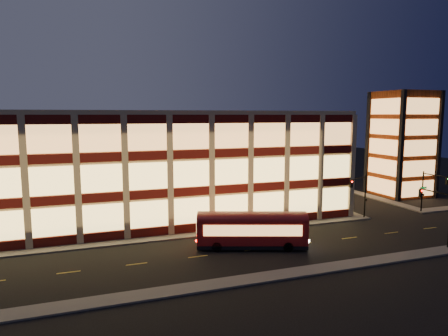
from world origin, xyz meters
name	(u,v)px	position (x,y,z in m)	size (l,w,h in m)	color
ground	(200,237)	(0.00, 0.00, 0.00)	(200.00, 200.00, 0.00)	black
sidewalk_office_south	(173,237)	(-3.00, 1.00, 0.07)	(54.00, 2.00, 0.15)	#514F4C
sidewalk_office_east	(300,195)	(23.00, 17.00, 0.07)	(2.00, 30.00, 0.15)	#514F4C
sidewalk_tower_west	(353,191)	(34.00, 17.00, 0.07)	(2.00, 30.00, 0.15)	#514F4C
sidewalk_near	(243,280)	(0.00, -13.00, 0.07)	(100.00, 2.00, 0.15)	#514F4C
office_building	(150,160)	(-2.91, 16.91, 7.25)	(50.45, 30.45, 14.50)	tan
stair_tower	(402,144)	(39.95, 11.95, 8.99)	(8.60, 8.60, 18.00)	#8C3814
traffic_signal_far	(360,190)	(22.21, 0.24, 4.11)	(3.79, 1.87, 6.00)	black
traffic_signal_right	(431,186)	(33.50, -0.62, 4.10)	(1.20, 4.37, 6.00)	black
traffic_signal_near	(439,207)	(23.50, -11.03, 4.13)	(0.32, 4.45, 6.00)	black
trolley_bus	(252,228)	(4.13, -5.30, 2.15)	(11.76, 6.56, 3.88)	#780608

